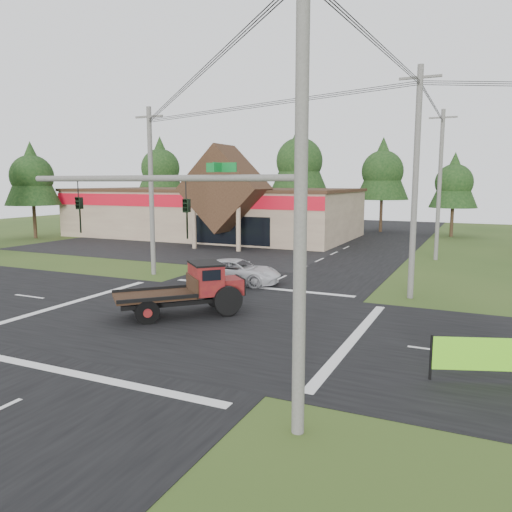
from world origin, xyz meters
The scene contains 19 objects.
ground centered at (0.00, 0.00, 0.00)m, with size 120.00×120.00×0.00m, color #2C4719.
road_ns centered at (0.00, 0.00, 0.01)m, with size 12.00×120.00×0.02m, color black.
road_ew centered at (0.00, 0.00, 0.01)m, with size 120.00×12.00×0.02m, color black.
parking_apron centered at (-14.00, 19.00, 0.01)m, with size 28.00×14.00×0.02m, color black.
cvs_building centered at (-15.70, 29.57, 2.78)m, with size 30.40×18.20×9.19m.
traffic_signal_mast centered at (5.82, -7.50, 4.43)m, with size 8.12×0.24×7.00m.
utility_pole_nr centered at (7.50, -7.50, 5.64)m, with size 2.00×0.30×11.00m.
utility_pole_nw centered at (-8.00, 8.00, 5.39)m, with size 2.00×0.30×10.50m.
utility_pole_ne centered at (8.00, 8.00, 5.89)m, with size 2.00×0.30×11.50m.
utility_pole_n centered at (8.00, 22.00, 5.74)m, with size 2.00×0.30×11.20m.
tree_row_a centered at (-30.00, 40.00, 8.05)m, with size 6.72×6.72×12.12m.
tree_row_b centered at (-20.00, 42.00, 6.70)m, with size 5.60×5.60×10.10m.
tree_row_c centered at (-10.00, 41.00, 8.72)m, with size 7.28×7.28×13.13m.
tree_row_d centered at (0.00, 42.00, 7.38)m, with size 6.16×6.16×11.11m.
tree_row_e centered at (8.00, 40.00, 6.03)m, with size 5.04×5.04×9.09m.
tree_side_w centered at (-32.00, 20.00, 6.70)m, with size 5.60×5.60×10.10m.
antique_flatbed_truck centered at (-0.82, 0.25, 1.19)m, with size 2.17×5.68×2.38m, color #510B15, non-canonical shape.
roadside_banner centered at (11.93, -2.18, 0.71)m, with size 4.13×0.12×1.41m, color #6CD81C, non-canonical shape.
white_pickup centered at (-1.75, 7.61, 0.71)m, with size 2.37×5.13×1.43m, color silver.
Camera 1 is at (11.25, -18.04, 5.91)m, focal length 35.00 mm.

